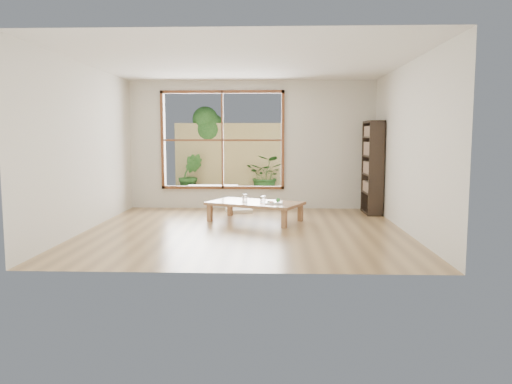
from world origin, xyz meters
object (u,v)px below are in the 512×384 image
bookshelf (373,167)px  garden_bench (213,188)px  low_table (255,204)px  food_tray (275,202)px

bookshelf → garden_bench: 3.66m
low_table → bookshelf: size_ratio=1.01×
low_table → food_tray: food_tray is taller
bookshelf → garden_bench: bearing=154.4°
low_table → garden_bench: size_ratio=1.56×
bookshelf → garden_bench: bookshelf is taller
food_tray → garden_bench: size_ratio=0.27×
low_table → bookshelf: bookshelf is taller
garden_bench → low_table: bearing=-73.2°
bookshelf → food_tray: size_ratio=5.75×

